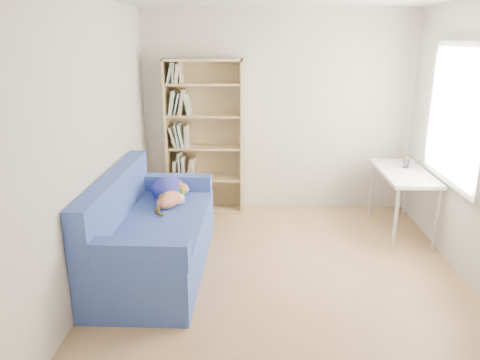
% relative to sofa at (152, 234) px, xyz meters
% --- Properties ---
extents(ground, '(4.00, 4.00, 0.00)m').
position_rel_sofa_xyz_m(ground, '(1.30, -0.13, -0.37)').
color(ground, '#A4784A').
rests_on(ground, ground).
extents(room_shell, '(3.54, 4.04, 2.62)m').
position_rel_sofa_xyz_m(room_shell, '(1.40, -0.10, 1.27)').
color(room_shell, silver).
rests_on(room_shell, ground).
extents(sofa, '(0.97, 2.01, 0.99)m').
position_rel_sofa_xyz_m(sofa, '(0.00, 0.00, 0.00)').
color(sofa, navy).
rests_on(sofa, ground).
extents(bookshelf, '(0.99, 0.31, 1.99)m').
position_rel_sofa_xyz_m(bookshelf, '(0.37, 1.70, 0.55)').
color(bookshelf, tan).
rests_on(bookshelf, ground).
extents(desk, '(0.54, 1.17, 0.75)m').
position_rel_sofa_xyz_m(desk, '(2.77, 1.04, 0.30)').
color(desk, white).
rests_on(desk, ground).
extents(pen_cup, '(0.08, 0.08, 0.15)m').
position_rel_sofa_xyz_m(pen_cup, '(2.83, 1.20, 0.44)').
color(pen_cup, white).
rests_on(pen_cup, desk).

